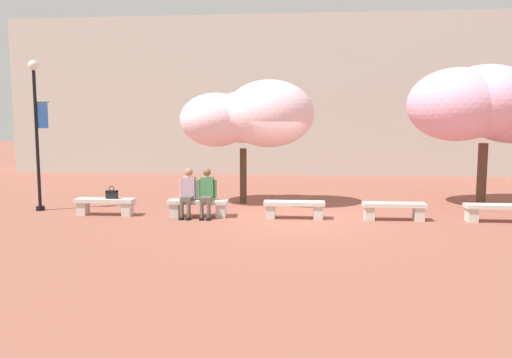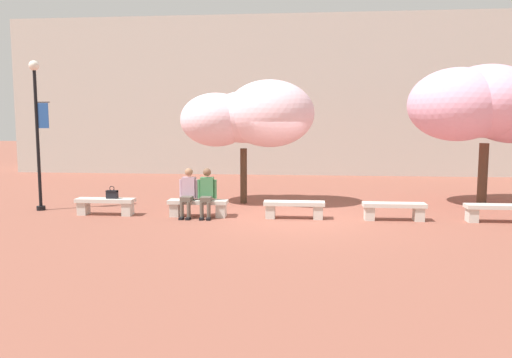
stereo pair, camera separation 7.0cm
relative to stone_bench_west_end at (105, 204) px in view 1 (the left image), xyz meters
The scene contains 13 objects.
ground_plane 5.08m from the stone_bench_west_end, ahead, with size 100.00×100.00×0.00m, color #8E5142.
building_facade 14.09m from the stone_bench_west_end, 68.23° to the left, with size 28.00×4.00×7.44m, color #B7B2A8.
stone_bench_west_end is the anchor object (origin of this frame).
stone_bench_near_west 2.54m from the stone_bench_west_end, ahead, with size 1.58×0.43×0.45m.
stone_bench_center 5.07m from the stone_bench_west_end, ahead, with size 1.58×0.43×0.45m.
stone_bench_near_east 7.61m from the stone_bench_west_end, ahead, with size 1.58×0.43×0.45m.
stone_bench_east_end 10.14m from the stone_bench_west_end, ahead, with size 1.58×0.43×0.45m.
person_seated_left 2.32m from the stone_bench_west_end, ahead, with size 0.51×0.69×1.29m.
person_seated_right 2.81m from the stone_bench_west_end, ahead, with size 0.51×0.70×1.29m.
handbag 0.34m from the stone_bench_west_end, ahead, with size 0.30×0.15×0.34m.
cherry_tree_main 4.84m from the stone_bench_west_end, 31.13° to the left, with size 4.04×2.61×3.74m.
cherry_tree_secondary 11.32m from the stone_bench_west_end, 13.93° to the left, with size 4.61×3.31×4.17m.
lamp_post_with_banner 3.11m from the stone_bench_west_end, 165.81° to the left, with size 0.54×0.28×4.18m.
Camera 1 is at (0.19, -12.80, 2.49)m, focal length 35.00 mm.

